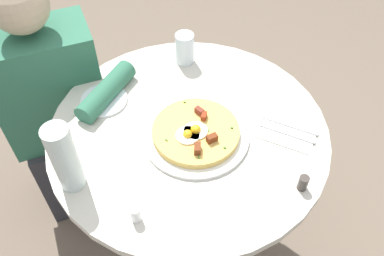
{
  "coord_description": "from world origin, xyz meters",
  "views": [
    {
      "loc": [
        0.3,
        0.8,
        1.74
      ],
      "look_at": [
        -0.0,
        0.02,
        0.78
      ],
      "focal_mm": 38.35,
      "sensor_mm": 36.0,
      "label": 1
    }
  ],
  "objects_px": {
    "fork": "(287,133)",
    "pepper_shaker": "(303,183)",
    "water_glass": "(185,48)",
    "water_bottle": "(65,158)",
    "dining_table": "(189,162)",
    "bread_plate": "(104,100)",
    "salt_shaker": "(136,214)",
    "person_seated": "(61,121)",
    "pizza_plate": "(196,135)",
    "breakfast_pizza": "(196,132)",
    "knife": "(290,125)"
  },
  "relations": [
    {
      "from": "bread_plate",
      "to": "pepper_shaker",
      "type": "bearing_deg",
      "value": 128.74
    },
    {
      "from": "person_seated",
      "to": "pizza_plate",
      "type": "relative_size",
      "value": 3.4
    },
    {
      "from": "dining_table",
      "to": "water_bottle",
      "type": "height_order",
      "value": "water_bottle"
    },
    {
      "from": "bread_plate",
      "to": "water_bottle",
      "type": "relative_size",
      "value": 0.69
    },
    {
      "from": "breakfast_pizza",
      "to": "bread_plate",
      "type": "bearing_deg",
      "value": -48.63
    },
    {
      "from": "dining_table",
      "to": "bread_plate",
      "type": "xyz_separation_m",
      "value": [
        0.22,
        -0.22,
        0.19
      ]
    },
    {
      "from": "fork",
      "to": "water_bottle",
      "type": "distance_m",
      "value": 0.67
    },
    {
      "from": "person_seated",
      "to": "pizza_plate",
      "type": "height_order",
      "value": "person_seated"
    },
    {
      "from": "breakfast_pizza",
      "to": "water_glass",
      "type": "relative_size",
      "value": 2.32
    },
    {
      "from": "person_seated",
      "to": "breakfast_pizza",
      "type": "xyz_separation_m",
      "value": [
        -0.4,
        0.48,
        0.28
      ]
    },
    {
      "from": "fork",
      "to": "water_bottle",
      "type": "xyz_separation_m",
      "value": [
        0.65,
        -0.07,
        0.11
      ]
    },
    {
      "from": "breakfast_pizza",
      "to": "water_glass",
      "type": "distance_m",
      "value": 0.37
    },
    {
      "from": "bread_plate",
      "to": "salt_shaker",
      "type": "distance_m",
      "value": 0.47
    },
    {
      "from": "knife",
      "to": "pepper_shaker",
      "type": "bearing_deg",
      "value": -65.82
    },
    {
      "from": "water_glass",
      "to": "pepper_shaker",
      "type": "relative_size",
      "value": 2.39
    },
    {
      "from": "knife",
      "to": "bread_plate",
      "type": "bearing_deg",
      "value": -165.71
    },
    {
      "from": "pepper_shaker",
      "to": "knife",
      "type": "bearing_deg",
      "value": -112.4
    },
    {
      "from": "pizza_plate",
      "to": "water_glass",
      "type": "height_order",
      "value": "water_glass"
    },
    {
      "from": "pizza_plate",
      "to": "breakfast_pizza",
      "type": "relative_size",
      "value": 1.23
    },
    {
      "from": "knife",
      "to": "salt_shaker",
      "type": "bearing_deg",
      "value": -119.57
    },
    {
      "from": "bread_plate",
      "to": "breakfast_pizza",
      "type": "bearing_deg",
      "value": 131.37
    },
    {
      "from": "fork",
      "to": "pepper_shaker",
      "type": "relative_size",
      "value": 3.68
    },
    {
      "from": "dining_table",
      "to": "person_seated",
      "type": "bearing_deg",
      "value": -48.13
    },
    {
      "from": "pizza_plate",
      "to": "water_bottle",
      "type": "xyz_separation_m",
      "value": [
        0.39,
        0.03,
        0.11
      ]
    },
    {
      "from": "person_seated",
      "to": "water_glass",
      "type": "relative_size",
      "value": 9.72
    },
    {
      "from": "dining_table",
      "to": "knife",
      "type": "relative_size",
      "value": 4.95
    },
    {
      "from": "pizza_plate",
      "to": "dining_table",
      "type": "bearing_deg",
      "value": -77.54
    },
    {
      "from": "dining_table",
      "to": "bread_plate",
      "type": "distance_m",
      "value": 0.36
    },
    {
      "from": "pizza_plate",
      "to": "salt_shaker",
      "type": "xyz_separation_m",
      "value": [
        0.25,
        0.21,
        0.02
      ]
    },
    {
      "from": "breakfast_pizza",
      "to": "water_glass",
      "type": "height_order",
      "value": "water_glass"
    },
    {
      "from": "person_seated",
      "to": "pepper_shaker",
      "type": "height_order",
      "value": "person_seated"
    },
    {
      "from": "person_seated",
      "to": "breakfast_pizza",
      "type": "bearing_deg",
      "value": 129.84
    },
    {
      "from": "bread_plate",
      "to": "salt_shaker",
      "type": "height_order",
      "value": "salt_shaker"
    },
    {
      "from": "dining_table",
      "to": "water_bottle",
      "type": "relative_size",
      "value": 3.91
    },
    {
      "from": "water_bottle",
      "to": "pizza_plate",
      "type": "bearing_deg",
      "value": -175.43
    },
    {
      "from": "knife",
      "to": "water_glass",
      "type": "relative_size",
      "value": 1.54
    },
    {
      "from": "water_glass",
      "to": "pepper_shaker",
      "type": "distance_m",
      "value": 0.65
    },
    {
      "from": "bread_plate",
      "to": "water_glass",
      "type": "height_order",
      "value": "water_glass"
    },
    {
      "from": "person_seated",
      "to": "water_bottle",
      "type": "distance_m",
      "value": 0.62
    },
    {
      "from": "salt_shaker",
      "to": "pizza_plate",
      "type": "bearing_deg",
      "value": -140.66
    },
    {
      "from": "knife",
      "to": "dining_table",
      "type": "bearing_deg",
      "value": -153.96
    },
    {
      "from": "bread_plate",
      "to": "water_bottle",
      "type": "distance_m",
      "value": 0.35
    },
    {
      "from": "water_glass",
      "to": "breakfast_pizza",
      "type": "bearing_deg",
      "value": 74.29
    },
    {
      "from": "person_seated",
      "to": "breakfast_pizza",
      "type": "distance_m",
      "value": 0.68
    },
    {
      "from": "knife",
      "to": "water_glass",
      "type": "xyz_separation_m",
      "value": [
        0.2,
        -0.43,
        0.05
      ]
    },
    {
      "from": "breakfast_pizza",
      "to": "fork",
      "type": "distance_m",
      "value": 0.29
    },
    {
      "from": "fork",
      "to": "salt_shaker",
      "type": "relative_size",
      "value": 3.46
    },
    {
      "from": "salt_shaker",
      "to": "breakfast_pizza",
      "type": "bearing_deg",
      "value": -140.77
    },
    {
      "from": "breakfast_pizza",
      "to": "pizza_plate",
      "type": "bearing_deg",
      "value": -117.66
    },
    {
      "from": "water_glass",
      "to": "water_bottle",
      "type": "bearing_deg",
      "value": 38.32
    }
  ]
}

